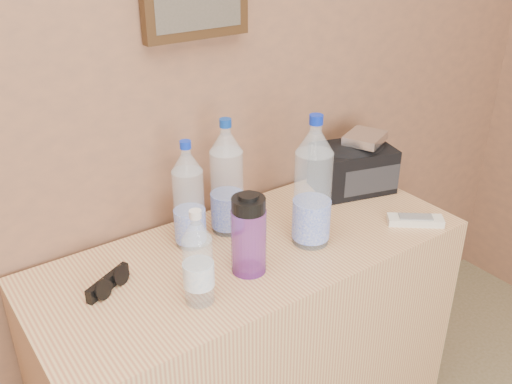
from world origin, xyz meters
TOP-DOWN VIEW (x-y plane):
  - dresser at (0.52, 1.73)m, footprint 1.21×0.50m
  - pet_large_b at (0.52, 1.85)m, footprint 0.09×0.09m
  - pet_large_c at (0.40, 1.85)m, footprint 0.08×0.08m
  - pet_large_d at (0.67, 1.67)m, footprint 0.10×0.10m
  - pet_small at (0.29, 1.61)m, footprint 0.07×0.07m
  - nalgene_bottle at (0.46, 1.65)m, footprint 0.09×0.09m
  - sunglasses at (0.13, 1.78)m, footprint 0.15×0.11m
  - ac_remote at (0.99, 1.56)m, footprint 0.16×0.14m
  - toiletry_bag at (1.00, 1.84)m, footprint 0.28×0.23m
  - foil_packet at (1.02, 1.82)m, footprint 0.16×0.15m

SIDE VIEW (x-z plane):
  - dresser at x=0.52m, z-range 0.00..0.75m
  - ac_remote at x=0.99m, z-range 0.75..0.77m
  - sunglasses at x=0.13m, z-range 0.75..0.79m
  - toiletry_bag at x=1.00m, z-range 0.75..0.92m
  - pet_small at x=0.29m, z-range 0.74..0.98m
  - nalgene_bottle at x=0.46m, z-range 0.75..0.97m
  - pet_large_c at x=0.40m, z-range 0.74..1.04m
  - pet_large_b at x=0.52m, z-range 0.73..1.07m
  - pet_large_d at x=0.67m, z-range 0.73..1.10m
  - foil_packet at x=1.02m, z-range 0.92..0.94m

